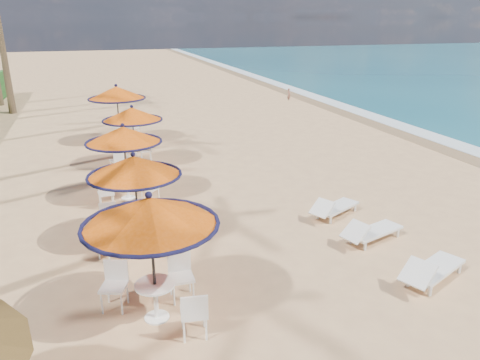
# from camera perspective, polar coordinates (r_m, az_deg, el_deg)

# --- Properties ---
(ground) EXTENTS (160.00, 160.00, 0.00)m
(ground) POSITION_cam_1_polar(r_m,az_deg,el_deg) (11.35, 18.89, -10.67)
(ground) COLOR tan
(ground) RESTS_ON ground
(foam_strip) EXTENTS (1.20, 140.00, 0.04)m
(foam_strip) POSITION_cam_1_polar(r_m,az_deg,el_deg) (24.21, 22.91, 4.67)
(foam_strip) COLOR white
(foam_strip) RESTS_ON ground
(wetsand_band) EXTENTS (1.40, 140.00, 0.02)m
(wetsand_band) POSITION_cam_1_polar(r_m,az_deg,el_deg) (23.65, 21.24, 4.56)
(wetsand_band) COLOR olive
(wetsand_band) RESTS_ON ground
(station_0) EXTENTS (2.49, 2.49, 2.60)m
(station_0) POSITION_cam_1_polar(r_m,az_deg,el_deg) (8.56, -10.67, -5.70)
(station_0) COLOR black
(station_0) RESTS_ON ground
(station_1) EXTENTS (2.31, 2.31, 2.41)m
(station_1) POSITION_cam_1_polar(r_m,az_deg,el_deg) (11.66, -12.89, 0.23)
(station_1) COLOR black
(station_1) RESTS_ON ground
(station_2) EXTENTS (2.34, 2.34, 2.44)m
(station_2) POSITION_cam_1_polar(r_m,az_deg,el_deg) (14.77, -13.97, 4.24)
(station_2) COLOR black
(station_2) RESTS_ON ground
(station_3) EXTENTS (2.27, 2.27, 2.37)m
(station_3) POSITION_cam_1_polar(r_m,az_deg,el_deg) (18.29, -13.03, 6.97)
(station_3) COLOR black
(station_3) RESTS_ON ground
(station_4) EXTENTS (2.56, 2.56, 2.67)m
(station_4) POSITION_cam_1_polar(r_m,az_deg,el_deg) (21.95, -14.60, 9.64)
(station_4) COLOR black
(station_4) RESTS_ON ground
(lounger_near) EXTENTS (2.01, 1.34, 0.69)m
(lounger_near) POSITION_cam_1_polar(r_m,az_deg,el_deg) (11.04, 22.29, -10.07)
(lounger_near) COLOR white
(lounger_near) RESTS_ON ground
(lounger_mid) EXTENTS (1.92, 1.11, 0.66)m
(lounger_mid) POSITION_cam_1_polar(r_m,az_deg,el_deg) (12.43, 15.62, -6.02)
(lounger_mid) COLOR white
(lounger_mid) RESTS_ON ground
(lounger_far) EXTENTS (1.83, 1.30, 0.63)m
(lounger_far) POSITION_cam_1_polar(r_m,az_deg,el_deg) (13.71, 11.32, -3.29)
(lounger_far) COLOR white
(lounger_far) RESTS_ON ground
(person) EXTENTS (0.25, 0.35, 0.89)m
(person) POSITION_cam_1_polar(r_m,az_deg,el_deg) (32.96, 5.98, 10.37)
(person) COLOR #905D49
(person) RESTS_ON ground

